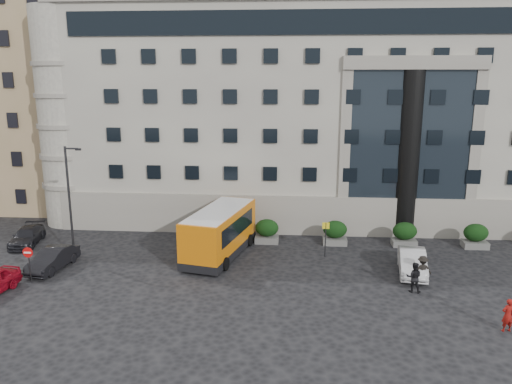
% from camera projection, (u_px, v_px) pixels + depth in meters
% --- Properties ---
extents(ground, '(120.00, 120.00, 0.00)m').
position_uv_depth(ground, '(241.00, 282.00, 31.05)').
color(ground, black).
rests_on(ground, ground).
extents(civic_building, '(44.00, 24.00, 18.00)m').
position_uv_depth(civic_building, '(323.00, 112.00, 49.90)').
color(civic_building, gray).
rests_on(civic_building, ground).
extents(entrance_column, '(1.80, 1.80, 13.00)m').
position_uv_depth(entrance_column, '(408.00, 156.00, 38.66)').
color(entrance_column, black).
rests_on(entrance_column, ground).
extents(apartment_near, '(14.00, 14.00, 20.00)m').
position_uv_depth(apartment_near, '(23.00, 102.00, 49.99)').
color(apartment_near, '#998359').
rests_on(apartment_near, ground).
extents(apartment_far, '(13.00, 13.00, 22.00)m').
position_uv_depth(apartment_far, '(72.00, 87.00, 67.46)').
color(apartment_far, brown).
rests_on(apartment_far, ground).
extents(hedge_a, '(1.80, 1.26, 1.84)m').
position_uv_depth(hedge_a, '(200.00, 229.00, 38.71)').
color(hedge_a, '#5F5F5D').
rests_on(hedge_a, ground).
extents(hedge_b, '(1.80, 1.26, 1.84)m').
position_uv_depth(hedge_b, '(267.00, 231.00, 38.32)').
color(hedge_b, '#5F5F5D').
rests_on(hedge_b, ground).
extents(hedge_c, '(1.80, 1.26, 1.84)m').
position_uv_depth(hedge_c, '(335.00, 232.00, 37.93)').
color(hedge_c, '#5F5F5D').
rests_on(hedge_c, ground).
extents(hedge_d, '(1.80, 1.26, 1.84)m').
position_uv_depth(hedge_d, '(405.00, 234.00, 37.54)').
color(hedge_d, '#5F5F5D').
rests_on(hedge_d, ground).
extents(hedge_e, '(1.80, 1.26, 1.84)m').
position_uv_depth(hedge_e, '(476.00, 236.00, 37.15)').
color(hedge_e, '#5F5F5D').
rests_on(hedge_e, ground).
extents(street_lamp, '(1.16, 0.18, 8.00)m').
position_uv_depth(street_lamp, '(70.00, 199.00, 33.86)').
color(street_lamp, '#262628').
rests_on(street_lamp, ground).
extents(bus_stop_sign, '(0.50, 0.08, 2.52)m').
position_uv_depth(bus_stop_sign, '(326.00, 233.00, 35.09)').
color(bus_stop_sign, '#262628').
rests_on(bus_stop_sign, ground).
extents(no_entry_sign, '(0.64, 0.16, 2.32)m').
position_uv_depth(no_entry_sign, '(28.00, 258.00, 30.64)').
color(no_entry_sign, '#262628').
rests_on(no_entry_sign, ground).
extents(minibus, '(4.54, 8.48, 3.36)m').
position_uv_depth(minibus, '(220.00, 231.00, 35.33)').
color(minibus, '#D36909').
rests_on(minibus, ground).
extents(red_truck, '(3.10, 5.49, 2.80)m').
position_uv_depth(red_truck, '(130.00, 190.00, 49.55)').
color(red_truck, maroon).
rests_on(red_truck, ground).
extents(parked_car_b, '(2.06, 4.47, 1.42)m').
position_uv_depth(parked_car_b, '(53.00, 259.00, 33.05)').
color(parked_car_b, black).
rests_on(parked_car_b, ground).
extents(parked_car_c, '(2.50, 4.62, 1.27)m').
position_uv_depth(parked_car_c, '(27.00, 236.00, 37.96)').
color(parked_car_c, black).
rests_on(parked_car_c, ground).
extents(parked_car_d, '(2.82, 5.73, 1.56)m').
position_uv_depth(parked_car_d, '(133.00, 203.00, 47.30)').
color(parked_car_d, black).
rests_on(parked_car_d, ground).
extents(white_taxi, '(2.27, 4.86, 1.54)m').
position_uv_depth(white_taxi, '(412.00, 262.00, 32.34)').
color(white_taxi, silver).
rests_on(white_taxi, ground).
extents(pedestrian_a, '(0.72, 0.55, 1.76)m').
position_uv_depth(pedestrian_a, '(508.00, 315.00, 24.94)').
color(pedestrian_a, maroon).
rests_on(pedestrian_a, ground).
extents(pedestrian_b, '(1.02, 0.86, 1.85)m').
position_uv_depth(pedestrian_b, '(414.00, 277.00, 29.52)').
color(pedestrian_b, black).
rests_on(pedestrian_b, ground).
extents(pedestrian_c, '(1.26, 0.84, 1.82)m').
position_uv_depth(pedestrian_c, '(422.00, 270.00, 30.65)').
color(pedestrian_c, black).
rests_on(pedestrian_c, ground).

